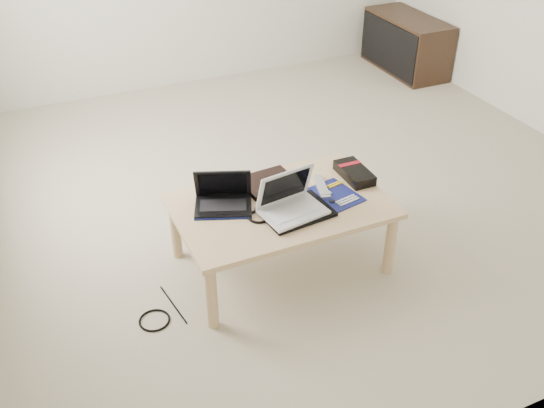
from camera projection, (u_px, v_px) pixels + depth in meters
name	position (u px, v px, depth m)	size (l,w,h in m)	color
ground	(305.00, 183.00, 4.07)	(4.00, 4.00, 0.00)	beige
coffee_table	(281.00, 211.00, 3.17)	(1.10, 0.70, 0.40)	tan
media_cabinet	(406.00, 44.00, 5.63)	(0.41, 0.90, 0.50)	#352315
book	(269.00, 183.00, 3.29)	(0.30, 0.26, 0.03)	black
netbook	(223.00, 199.00, 3.10)	(0.35, 0.30, 0.20)	black
tablet	(293.00, 205.00, 3.12)	(0.24, 0.18, 0.01)	black
remote	(321.00, 187.00, 3.26)	(0.11, 0.23, 0.02)	silver
neoprene_sleeve	(296.00, 212.00, 3.06)	(0.34, 0.25, 0.02)	black
white_laptop	(291.00, 203.00, 3.03)	(0.34, 0.26, 0.22)	silver
motherboard	(335.00, 195.00, 3.21)	(0.27, 0.31, 0.01)	#0B114C
gpu_box	(354.00, 173.00, 3.35)	(0.13, 0.26, 0.06)	black
cable_coil	(259.00, 217.00, 3.03)	(0.11, 0.11, 0.01)	black
floor_cable_coil	(154.00, 320.00, 2.99)	(0.16, 0.16, 0.01)	black
floor_cable_trail	(173.00, 304.00, 3.09)	(0.01, 0.01, 0.32)	black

